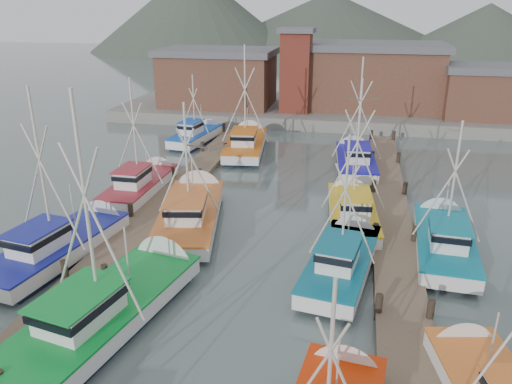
% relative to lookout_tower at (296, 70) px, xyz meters
% --- Properties ---
extents(ground, '(260.00, 260.00, 0.00)m').
position_rel_lookout_tower_xyz_m(ground, '(2.00, -33.00, -5.55)').
color(ground, '#4E5D5C').
rests_on(ground, ground).
extents(dock_left, '(2.30, 46.00, 1.50)m').
position_rel_lookout_tower_xyz_m(dock_left, '(-5.00, -28.96, -5.34)').
color(dock_left, brown).
rests_on(dock_left, ground).
extents(dock_right, '(2.30, 46.00, 1.50)m').
position_rel_lookout_tower_xyz_m(dock_right, '(9.00, -28.96, -5.34)').
color(dock_right, brown).
rests_on(dock_right, ground).
extents(quay, '(44.00, 16.00, 1.20)m').
position_rel_lookout_tower_xyz_m(quay, '(2.00, 4.00, -4.95)').
color(quay, gray).
rests_on(quay, ground).
extents(shed_left, '(12.72, 8.48, 6.20)m').
position_rel_lookout_tower_xyz_m(shed_left, '(-9.00, 2.00, -1.21)').
color(shed_left, brown).
rests_on(shed_left, quay).
extents(shed_center, '(14.84, 9.54, 6.90)m').
position_rel_lookout_tower_xyz_m(shed_center, '(8.00, 4.00, -0.86)').
color(shed_center, brown).
rests_on(shed_center, quay).
extents(shed_right, '(8.48, 6.36, 5.20)m').
position_rel_lookout_tower_xyz_m(shed_right, '(19.00, 1.00, -1.71)').
color(shed_right, brown).
rests_on(shed_right, quay).
extents(lookout_tower, '(3.60, 3.60, 8.50)m').
position_rel_lookout_tower_xyz_m(lookout_tower, '(0.00, 0.00, 0.00)').
color(lookout_tower, maroon).
rests_on(lookout_tower, quay).
extents(distant_hills, '(175.00, 140.00, 42.00)m').
position_rel_lookout_tower_xyz_m(distant_hills, '(-10.76, 89.59, -5.55)').
color(distant_hills, '#434D40').
rests_on(distant_hills, ground).
extents(boat_4, '(5.15, 10.82, 10.52)m').
position_rel_lookout_tower_xyz_m(boat_4, '(-2.54, -37.10, -4.86)').
color(boat_4, black).
rests_on(boat_4, ground).
extents(boat_5, '(3.79, 8.63, 7.60)m').
position_rel_lookout_tower_xyz_m(boat_5, '(6.44, -31.30, -4.87)').
color(boat_5, black).
rests_on(boat_5, ground).
extents(boat_6, '(4.17, 9.41, 9.53)m').
position_rel_lookout_tower_xyz_m(boat_6, '(-7.54, -32.55, -4.87)').
color(boat_6, black).
rests_on(boat_6, ground).
extents(boat_8, '(5.00, 10.56, 8.20)m').
position_rel_lookout_tower_xyz_m(boat_8, '(-2.53, -27.27, -4.87)').
color(boat_8, black).
rests_on(boat_8, ground).
extents(boat_9, '(3.61, 8.56, 9.13)m').
position_rel_lookout_tower_xyz_m(boat_9, '(6.68, -25.21, -4.87)').
color(boat_9, black).
rests_on(boat_9, ground).
extents(boat_10, '(3.47, 8.32, 8.50)m').
position_rel_lookout_tower_xyz_m(boat_10, '(-7.26, -23.35, -4.87)').
color(boat_10, black).
rests_on(boat_10, ground).
extents(boat_11, '(3.28, 8.87, 7.79)m').
position_rel_lookout_tower_xyz_m(boat_11, '(11.44, -28.08, -4.87)').
color(boat_11, black).
rests_on(boat_11, ground).
extents(boat_12, '(4.13, 9.98, 9.88)m').
position_rel_lookout_tower_xyz_m(boat_12, '(-2.68, -11.88, -4.87)').
color(boat_12, black).
rests_on(boat_12, ground).
extents(boat_13, '(3.71, 9.05, 9.29)m').
position_rel_lookout_tower_xyz_m(boat_13, '(6.69, -14.92, -4.87)').
color(boat_13, black).
rests_on(boat_13, ground).
extents(boat_14, '(3.39, 7.97, 6.80)m').
position_rel_lookout_tower_xyz_m(boat_14, '(-7.69, -9.95, -4.88)').
color(boat_14, black).
rests_on(boat_14, ground).
extents(gull_near, '(1.53, 0.66, 0.24)m').
position_rel_lookout_tower_xyz_m(gull_near, '(1.67, -36.95, 1.92)').
color(gull_near, gray).
rests_on(gull_near, ground).
extents(gull_far, '(1.55, 0.65, 0.24)m').
position_rel_lookout_tower_xyz_m(gull_far, '(6.75, -29.99, 2.54)').
color(gull_far, gray).
rests_on(gull_far, ground).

